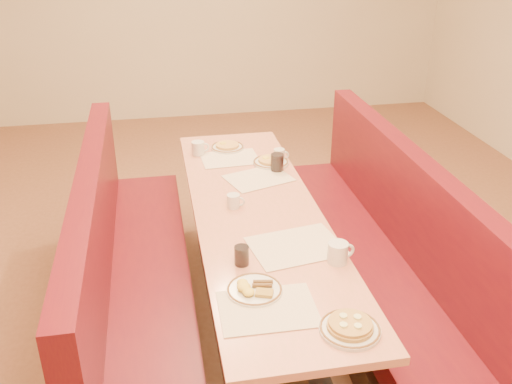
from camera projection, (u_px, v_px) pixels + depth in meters
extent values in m
plane|color=#9E6647|center=(257.00, 319.00, 3.52)|extent=(8.00, 8.00, 0.00)
cube|color=black|center=(257.00, 315.00, 3.50)|extent=(0.55, 1.88, 0.06)
cube|color=black|center=(257.00, 271.00, 3.36)|extent=(0.15, 1.75, 0.71)
cube|color=#E47D69|center=(257.00, 215.00, 3.20)|extent=(0.70, 2.50, 0.04)
cube|color=#4C3326|center=(145.00, 318.00, 3.36)|extent=(0.55, 2.50, 0.20)
cube|color=#601014|center=(141.00, 281.00, 3.24)|extent=(0.55, 2.50, 0.16)
cube|color=#601014|center=(94.00, 226.00, 3.04)|extent=(0.12, 2.50, 0.60)
cube|color=#4C3326|center=(363.00, 293.00, 3.58)|extent=(0.55, 2.50, 0.20)
cube|color=#601014|center=(366.00, 257.00, 3.47)|extent=(0.55, 2.50, 0.16)
cube|color=#601014|center=(407.00, 198.00, 3.33)|extent=(0.12, 2.50, 0.60)
cube|color=beige|center=(268.00, 309.00, 2.40)|extent=(0.41, 0.31, 0.00)
cube|color=beige|center=(296.00, 246.00, 2.85)|extent=(0.50, 0.40, 0.00)
cube|color=beige|center=(230.00, 158.00, 3.87)|extent=(0.40, 0.31, 0.00)
cube|color=beige|center=(258.00, 178.00, 3.58)|extent=(0.46, 0.40, 0.00)
cylinder|color=silver|center=(350.00, 330.00, 2.27)|extent=(0.25, 0.25, 0.02)
torus|color=brown|center=(350.00, 328.00, 2.27)|extent=(0.24, 0.24, 0.01)
cylinder|color=#C38E46|center=(350.00, 326.00, 2.27)|extent=(0.19, 0.19, 0.02)
cylinder|color=#C38E46|center=(350.00, 323.00, 2.26)|extent=(0.17, 0.17, 0.01)
cylinder|color=#ECE89A|center=(357.00, 317.00, 2.28)|extent=(0.03, 0.03, 0.01)
cylinder|color=#ECE89A|center=(343.00, 316.00, 2.28)|extent=(0.03, 0.03, 0.01)
cylinder|color=#ECE89A|center=(343.00, 325.00, 2.23)|extent=(0.03, 0.03, 0.01)
cylinder|color=#ECE89A|center=(358.00, 326.00, 2.23)|extent=(0.03, 0.03, 0.01)
cylinder|color=silver|center=(255.00, 290.00, 2.51)|extent=(0.25, 0.25, 0.02)
torus|color=brown|center=(255.00, 289.00, 2.51)|extent=(0.24, 0.24, 0.01)
ellipsoid|color=gold|center=(244.00, 287.00, 2.49)|extent=(0.06, 0.06, 0.03)
ellipsoid|color=gold|center=(249.00, 292.00, 2.46)|extent=(0.05, 0.05, 0.03)
ellipsoid|color=gold|center=(242.00, 283.00, 2.52)|extent=(0.05, 0.05, 0.03)
cylinder|color=brown|center=(262.00, 285.00, 2.51)|extent=(0.09, 0.03, 0.02)
cylinder|color=brown|center=(263.00, 282.00, 2.53)|extent=(0.09, 0.03, 0.02)
cube|color=#B68E38|center=(264.00, 293.00, 2.46)|extent=(0.09, 0.08, 0.02)
cylinder|color=silver|center=(271.00, 163.00, 3.79)|extent=(0.24, 0.24, 0.02)
torus|color=brown|center=(271.00, 161.00, 3.78)|extent=(0.23, 0.23, 0.01)
cylinder|color=#E9A752|center=(271.00, 160.00, 3.78)|extent=(0.17, 0.17, 0.02)
ellipsoid|color=gold|center=(266.00, 158.00, 3.79)|extent=(0.05, 0.05, 0.02)
cylinder|color=silver|center=(227.00, 148.00, 4.03)|extent=(0.23, 0.23, 0.02)
torus|color=brown|center=(227.00, 147.00, 4.02)|extent=(0.23, 0.23, 0.01)
cylinder|color=#E9A752|center=(227.00, 145.00, 4.02)|extent=(0.16, 0.16, 0.02)
ellipsoid|color=gold|center=(223.00, 144.00, 4.03)|extent=(0.05, 0.05, 0.02)
cylinder|color=silver|center=(338.00, 253.00, 2.70)|extent=(0.10, 0.10, 0.10)
torus|color=silver|center=(348.00, 251.00, 2.72)|extent=(0.08, 0.03, 0.07)
cylinder|color=black|center=(338.00, 245.00, 2.68)|extent=(0.08, 0.08, 0.01)
cylinder|color=silver|center=(233.00, 201.00, 3.22)|extent=(0.07, 0.07, 0.08)
torus|color=silver|center=(240.00, 202.00, 3.21)|extent=(0.06, 0.03, 0.06)
cylinder|color=black|center=(233.00, 196.00, 3.20)|extent=(0.06, 0.06, 0.01)
cylinder|color=silver|center=(279.00, 155.00, 3.83)|extent=(0.07, 0.07, 0.08)
torus|color=silver|center=(285.00, 155.00, 3.83)|extent=(0.06, 0.03, 0.06)
cylinder|color=black|center=(279.00, 150.00, 3.81)|extent=(0.06, 0.06, 0.01)
cylinder|color=silver|center=(198.00, 148.00, 3.92)|extent=(0.09, 0.09, 0.09)
torus|color=silver|center=(205.00, 147.00, 3.93)|extent=(0.07, 0.02, 0.07)
cylinder|color=black|center=(198.00, 143.00, 3.90)|extent=(0.07, 0.07, 0.01)
cylinder|color=black|center=(242.00, 256.00, 2.69)|extent=(0.07, 0.07, 0.09)
cylinder|color=silver|center=(242.00, 255.00, 2.69)|extent=(0.07, 0.07, 0.10)
cylinder|color=black|center=(277.00, 163.00, 3.67)|extent=(0.08, 0.08, 0.11)
cylinder|color=silver|center=(277.00, 163.00, 3.66)|extent=(0.08, 0.08, 0.12)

